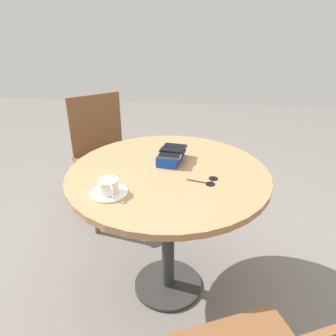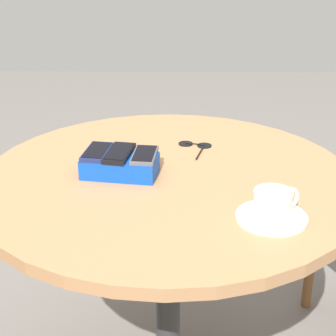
% 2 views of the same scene
% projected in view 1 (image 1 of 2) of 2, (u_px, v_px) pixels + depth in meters
% --- Properties ---
extents(ground_plane, '(8.00, 8.00, 0.00)m').
position_uv_depth(ground_plane, '(168.00, 285.00, 1.92)').
color(ground_plane, slate).
extents(round_table, '(0.98, 0.98, 0.75)m').
position_uv_depth(round_table, '(168.00, 192.00, 1.64)').
color(round_table, '#2D2D2D').
rests_on(round_table, ground_plane).
extents(phone_box, '(0.20, 0.13, 0.05)m').
position_uv_depth(phone_box, '(171.00, 156.00, 1.69)').
color(phone_box, '#0F42AD').
rests_on(phone_box, round_table).
extents(phone_navy, '(0.08, 0.13, 0.01)m').
position_uv_depth(phone_navy, '(175.00, 146.00, 1.72)').
color(phone_navy, navy).
rests_on(phone_navy, phone_box).
extents(phone_black, '(0.08, 0.14, 0.01)m').
position_uv_depth(phone_black, '(173.00, 151.00, 1.67)').
color(phone_black, black).
rests_on(phone_black, phone_box).
extents(phone_gray, '(0.07, 0.12, 0.01)m').
position_uv_depth(phone_gray, '(169.00, 156.00, 1.62)').
color(phone_gray, '#515156').
rests_on(phone_gray, phone_box).
extents(saucer, '(0.16, 0.16, 0.01)m').
position_uv_depth(saucer, '(109.00, 193.00, 1.40)').
color(saucer, silver).
rests_on(saucer, round_table).
extents(coffee_cup, '(0.11, 0.09, 0.06)m').
position_uv_depth(coffee_cup, '(109.00, 186.00, 1.38)').
color(coffee_cup, silver).
rests_on(coffee_cup, saucer).
extents(sunglasses, '(0.10, 0.14, 0.01)m').
position_uv_depth(sunglasses, '(210.00, 181.00, 1.50)').
color(sunglasses, black).
rests_on(sunglasses, round_table).
extents(chair_near_window, '(0.58, 0.58, 0.90)m').
position_uv_depth(chair_near_window, '(104.00, 156.00, 2.45)').
color(chair_near_window, brown).
rests_on(chair_near_window, ground_plane).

